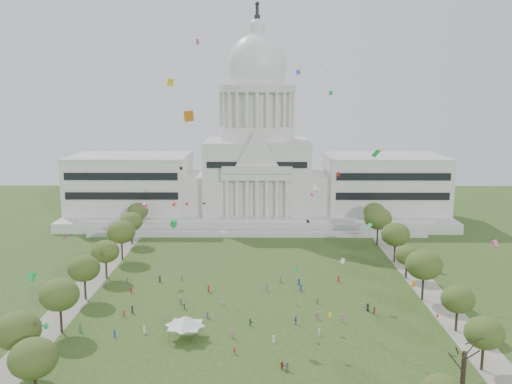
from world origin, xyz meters
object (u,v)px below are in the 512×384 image
(event_tent, at_px, (185,321))
(big_bare_tree, at_px, (465,348))
(person_0, at_px, (368,307))
(capitol, at_px, (257,168))

(event_tent, bearing_deg, big_bare_tree, -22.76)
(event_tent, distance_m, person_0, 46.45)
(big_bare_tree, height_order, person_0, big_bare_tree)
(capitol, xyz_separation_m, event_tent, (-15.42, -119.18, -18.26))
(capitol, xyz_separation_m, big_bare_tree, (38.00, -141.59, -13.62))
(capitol, relative_size, event_tent, 16.02)
(capitol, height_order, person_0, capitol)
(event_tent, bearing_deg, person_0, 19.46)
(event_tent, bearing_deg, capitol, 82.63)
(capitol, relative_size, person_0, 77.86)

